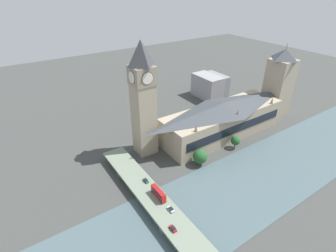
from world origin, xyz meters
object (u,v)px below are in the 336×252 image
parliament_hall (223,119)px  clock_tower (143,97)px  car_southbound_lead (173,228)px  car_northbound_lead (171,209)px  road_bridge (171,220)px  car_northbound_mid (146,180)px  double_decker_bus_mid (158,193)px  victoria_tower (279,83)px

parliament_hall → clock_tower: 64.54m
car_southbound_lead → car_northbound_lead: bearing=-29.6°
car_northbound_lead → car_southbound_lead: bearing=150.4°
road_bridge → car_northbound_mid: car_northbound_mid is taller
clock_tower → car_northbound_lead: 68.03m
clock_tower → car_northbound_lead: bearing=162.2°
parliament_hall → double_decker_bus_mid: size_ratio=8.76×
road_bridge → double_decker_bus_mid: (14.98, -2.48, 3.76)m
parliament_hall → car_southbound_lead: size_ratio=23.40×
car_northbound_mid → car_southbound_lead: 34.35m
road_bridge → car_southbound_lead: bearing=152.7°
parliament_hall → car_northbound_mid: 78.24m
victoria_tower → car_southbound_lead: size_ratio=14.54×
double_decker_bus_mid → parliament_hall: bearing=-66.4°
clock_tower → car_northbound_mid: (-32.16, 17.98, -33.35)m
double_decker_bus_mid → victoria_tower: bearing=-76.2°
car_northbound_lead → car_northbound_mid: bearing=-0.3°
car_northbound_mid → car_southbound_lead: bearing=170.6°
clock_tower → road_bridge: bearing=161.1°
victoria_tower → road_bridge: bearing=109.2°
parliament_hall → car_northbound_mid: size_ratio=22.82×
parliament_hall → car_northbound_mid: (-19.48, 75.46, -6.88)m
double_decker_bus_mid → car_northbound_lead: 10.80m
car_northbound_mid → clock_tower: bearing=-29.2°
double_decker_bus_mid → car_northbound_lead: bearing=-178.5°
victoria_tower → car_southbound_lead: bearing=110.8°
road_bridge → parliament_hall: bearing=-58.4°
parliament_hall → victoria_tower: size_ratio=1.61×
victoria_tower → car_northbound_mid: bearing=98.2°
car_northbound_lead → car_northbound_mid: 24.30m
parliament_hall → double_decker_bus_mid: parliament_hall is taller
road_bridge → car_northbound_lead: (4.39, -2.75, 1.71)m
clock_tower → car_northbound_mid: clock_tower is taller
double_decker_bus_mid → car_northbound_lead: (-10.60, -0.28, -2.05)m
road_bridge → car_southbound_lead: size_ratio=33.02×
parliament_hall → road_bridge: parliament_hall is taller
victoria_tower → road_bridge: victoria_tower is taller
clock_tower → car_northbound_mid: bearing=150.8°
clock_tower → parliament_hall: bearing=-102.4°
double_decker_bus_mid → car_southbound_lead: double_decker_bus_mid is taller
parliament_hall → road_bridge: size_ratio=0.71×
clock_tower → car_southbound_lead: (-66.05, 23.56, -33.33)m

